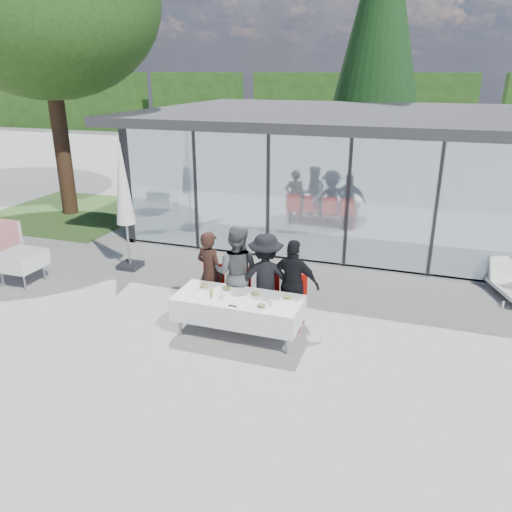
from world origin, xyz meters
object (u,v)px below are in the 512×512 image
at_px(plate_c, 256,294).
at_px(juice_bottle, 212,293).
at_px(diner_chair_a, 212,286).
at_px(lounger, 511,284).
at_px(diner_b, 237,273).
at_px(diner_chair_c, 267,293).
at_px(diner_d, 293,284).
at_px(diner_a, 210,273).
at_px(plate_b, 226,289).
at_px(market_umbrella, 123,191).
at_px(plate_d, 287,297).
at_px(folded_eyeglasses, 233,306).
at_px(dining_table, 238,308).
at_px(conifer_tree, 380,27).
at_px(diner_chair_d, 294,297).
at_px(spare_table_left, 21,260).
at_px(diner_chair_b, 238,289).
at_px(plate_extra, 262,306).
at_px(plate_a, 204,286).
at_px(diner_c, 266,279).

distance_m(plate_c, juice_bottle, 0.78).
distance_m(diner_chair_a, juice_bottle, 0.99).
bearing_deg(lounger, diner_b, -151.64).
height_order(diner_chair_c, diner_d, diner_d).
distance_m(diner_a, juice_bottle, 0.88).
distance_m(plate_b, market_umbrella, 4.06).
height_order(plate_d, folded_eyeglasses, plate_d).
height_order(dining_table, conifer_tree, conifer_tree).
height_order(diner_chair_a, diner_chair_d, same).
relative_size(diner_b, spare_table_left, 2.14).
xyz_separation_m(folded_eyeglasses, spare_table_left, (-5.44, 1.01, -0.20)).
distance_m(diner_chair_b, diner_chair_d, 1.11).
relative_size(diner_b, plate_extra, 6.60).
bearing_deg(dining_table, spare_table_left, 173.32).
distance_m(diner_chair_a, diner_chair_b, 0.55).
xyz_separation_m(diner_a, plate_a, (0.08, -0.47, -0.06)).
relative_size(plate_d, lounger, 0.19).
height_order(diner_a, market_umbrella, market_umbrella).
height_order(plate_b, lounger, plate_b).
height_order(diner_c, diner_chair_c, diner_c).
relative_size(diner_a, lounger, 1.15).
xyz_separation_m(plate_a, juice_bottle, (0.30, -0.32, 0.04)).
bearing_deg(diner_chair_b, diner_chair_c, 0.00).
relative_size(diner_b, diner_chair_b, 1.89).
distance_m(diner_a, diner_chair_b, 0.63).
distance_m(diner_b, diner_chair_d, 1.18).
bearing_deg(diner_c, plate_b, 21.63).
height_order(diner_chair_d, plate_b, diner_chair_d).
bearing_deg(diner_chair_d, plate_b, -154.50).
height_order(diner_a, diner_chair_b, diner_a).
xyz_separation_m(diner_c, lounger, (4.57, 2.78, -0.61)).
distance_m(diner_chair_c, conifer_tree, 13.32).
xyz_separation_m(plate_b, conifer_tree, (1.03, 12.69, 5.21)).
bearing_deg(dining_table, plate_a, 165.35).
xyz_separation_m(diner_a, plate_d, (1.67, -0.46, -0.06)).
height_order(plate_c, plate_d, same).
xyz_separation_m(diner_b, lounger, (5.15, 2.78, -0.66)).
xyz_separation_m(market_umbrella, conifer_tree, (4.38, 10.68, 4.09)).
height_order(folded_eyeglasses, conifer_tree, conifer_tree).
xyz_separation_m(diner_chair_a, diner_b, (0.55, -0.08, 0.38)).
bearing_deg(diner_c, juice_bottle, 30.81).
xyz_separation_m(diner_a, conifer_tree, (1.56, 12.23, 5.15)).
distance_m(plate_a, conifer_tree, 13.81).
relative_size(spare_table_left, lounger, 0.59).
bearing_deg(plate_extra, market_umbrella, 149.34).
bearing_deg(folded_eyeglasses, plate_extra, 14.20).
relative_size(dining_table, diner_a, 1.35).
distance_m(dining_table, diner_chair_b, 0.80).
bearing_deg(plate_b, diner_b, 87.30).
xyz_separation_m(diner_b, juice_bottle, (-0.17, -0.80, -0.10)).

